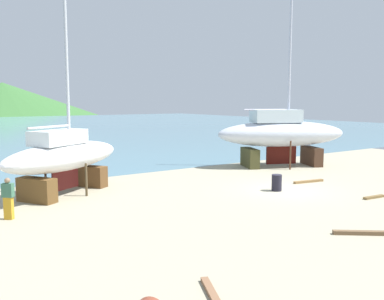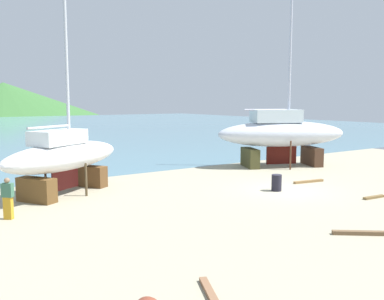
% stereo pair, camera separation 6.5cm
% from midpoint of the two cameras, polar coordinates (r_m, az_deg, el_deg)
% --- Properties ---
extents(ground_plane, '(43.15, 43.15, 0.00)m').
position_cam_midpoint_polar(ground_plane, '(21.60, 16.08, -6.13)').
color(ground_plane, '#A59F84').
extents(sea_water, '(131.90, 104.75, 0.01)m').
position_cam_midpoint_polar(sea_water, '(78.41, -22.12, 2.81)').
color(sea_water, slate).
rests_on(sea_water, ground).
extents(headland_hill, '(142.66, 142.66, 25.33)m').
position_cam_midpoint_polar(headland_hill, '(208.17, -24.18, 4.86)').
color(headland_hill, '#3A6D34').
rests_on(headland_hill, ground).
extents(sailboat_far_slipway, '(7.93, 6.16, 14.32)m').
position_cam_midpoint_polar(sailboat_far_slipway, '(22.10, -17.01, -0.78)').
color(sailboat_far_slipway, brown).
rests_on(sailboat_far_slipway, ground).
extents(sailboat_large_starboard, '(9.79, 6.32, 14.07)m').
position_cam_midpoint_polar(sailboat_large_starboard, '(30.73, 11.93, 2.20)').
color(sailboat_large_starboard, '#492F20').
rests_on(sailboat_large_starboard, ground).
extents(worker, '(0.49, 0.47, 1.68)m').
position_cam_midpoint_polar(worker, '(18.31, -23.74, -5.96)').
color(worker, gold).
rests_on(worker, ground).
extents(barrel_by_slipway, '(0.74, 0.74, 0.86)m').
position_cam_midpoint_polar(barrel_by_slipway, '(22.51, 11.32, -4.36)').
color(barrel_by_slipway, '#22212D').
rests_on(barrel_by_slipway, ground).
extents(timber_plank_near, '(2.01, 0.55, 0.13)m').
position_cam_midpoint_polar(timber_plank_near, '(25.24, 15.45, -4.12)').
color(timber_plank_near, olive).
rests_on(timber_plank_near, ground).
extents(timber_long_fore, '(0.82, 1.57, 0.11)m').
position_cam_midpoint_polar(timber_long_fore, '(10.84, 2.46, -18.73)').
color(timber_long_fore, '#885F42').
rests_on(timber_long_fore, ground).
extents(timber_short_cross, '(1.35, 0.34, 0.11)m').
position_cam_midpoint_polar(timber_short_cross, '(22.32, 23.36, -5.87)').
color(timber_short_cross, brown).
rests_on(timber_short_cross, ground).
extents(timber_long_aft, '(2.08, 1.67, 0.14)m').
position_cam_midpoint_polar(timber_long_aft, '(16.32, 22.70, -10.33)').
color(timber_long_aft, brown).
rests_on(timber_long_aft, ground).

